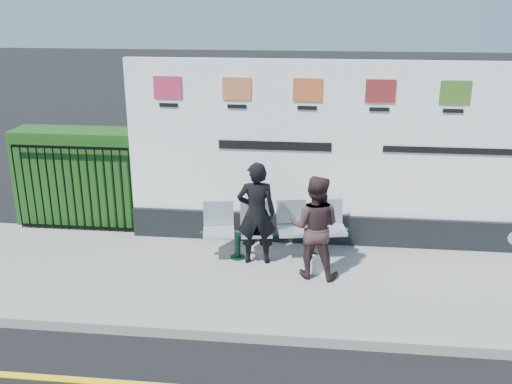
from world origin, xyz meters
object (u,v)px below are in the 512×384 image
Objects in this scene: bench at (274,243)px; woman_left at (256,213)px; billboard at (374,168)px; woman_right at (315,227)px.

woman_left reaches higher than bench.
billboard is 2.00m from bench.
billboard is 5.20× the size of woman_right.
woman_left is 0.95m from woman_right.
woman_left is at bearing -153.28° from billboard.
bench is at bearing -32.38° from woman_right.
woman_left is at bearing -153.70° from bench.
billboard reaches higher than bench.
bench is at bearing -155.06° from billboard.
billboard is 3.61× the size of bench.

